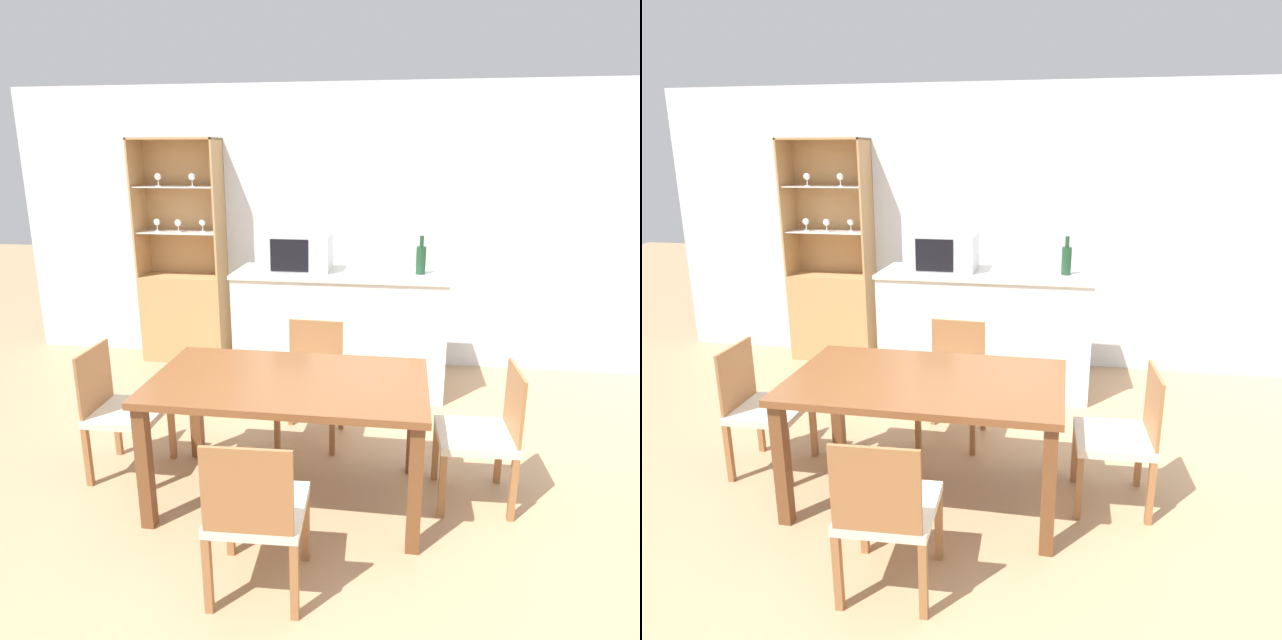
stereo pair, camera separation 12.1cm
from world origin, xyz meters
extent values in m
plane|color=#A37F5B|center=(0.00, 0.00, 0.00)|extent=(18.00, 18.00, 0.00)
cube|color=silver|center=(0.00, 2.63, 1.27)|extent=(6.80, 0.06, 2.55)
cube|color=white|center=(-0.18, 1.91, 0.49)|extent=(1.72, 0.58, 0.98)
cube|color=beige|center=(-0.18, 1.91, 1.00)|extent=(1.75, 0.61, 0.03)
cube|color=tan|center=(-1.75, 2.43, 0.42)|extent=(0.79, 0.34, 0.83)
cube|color=tan|center=(-1.75, 2.59, 1.46)|extent=(0.79, 0.02, 1.25)
cube|color=tan|center=(-2.14, 2.43, 1.46)|extent=(0.02, 0.34, 1.25)
cube|color=tan|center=(-1.37, 2.43, 1.46)|extent=(0.02, 0.34, 1.25)
cube|color=tan|center=(-1.75, 2.43, 2.07)|extent=(0.79, 0.34, 0.02)
cube|color=white|center=(-1.75, 2.43, 1.24)|extent=(0.75, 0.29, 0.01)
cube|color=white|center=(-1.75, 2.43, 1.66)|extent=(0.75, 0.29, 0.01)
cylinder|color=white|center=(-1.97, 2.42, 1.25)|extent=(0.04, 0.04, 0.01)
cylinder|color=white|center=(-1.97, 2.42, 1.28)|extent=(0.01, 0.01, 0.06)
sphere|color=white|center=(-1.97, 2.42, 1.33)|extent=(0.06, 0.06, 0.06)
cylinder|color=white|center=(-1.92, 2.39, 1.67)|extent=(0.04, 0.04, 0.01)
cylinder|color=white|center=(-1.92, 2.39, 1.70)|extent=(0.01, 0.01, 0.06)
sphere|color=white|center=(-1.92, 2.39, 1.75)|extent=(0.06, 0.06, 0.06)
cylinder|color=white|center=(-1.75, 2.39, 1.25)|extent=(0.04, 0.04, 0.01)
cylinder|color=white|center=(-1.75, 2.39, 1.28)|extent=(0.01, 0.01, 0.06)
sphere|color=white|center=(-1.75, 2.39, 1.33)|extent=(0.06, 0.06, 0.06)
cylinder|color=white|center=(-1.59, 2.39, 1.67)|extent=(0.04, 0.04, 0.01)
cylinder|color=white|center=(-1.59, 2.39, 1.70)|extent=(0.01, 0.01, 0.06)
sphere|color=white|center=(-1.59, 2.39, 1.75)|extent=(0.06, 0.06, 0.06)
cylinder|color=white|center=(-1.54, 2.45, 1.25)|extent=(0.04, 0.04, 0.01)
cylinder|color=white|center=(-1.54, 2.45, 1.28)|extent=(0.01, 0.01, 0.06)
sphere|color=white|center=(-1.54, 2.45, 1.33)|extent=(0.06, 0.06, 0.06)
cube|color=brown|center=(-0.28, 0.23, 0.72)|extent=(1.53, 0.88, 0.04)
cube|color=brown|center=(-0.99, -0.16, 0.35)|extent=(0.07, 0.07, 0.70)
cube|color=brown|center=(0.42, -0.16, 0.35)|extent=(0.07, 0.07, 0.70)
cube|color=brown|center=(-0.99, 0.61, 0.35)|extent=(0.07, 0.07, 0.70)
cube|color=brown|center=(0.42, 0.61, 0.35)|extent=(0.07, 0.07, 0.70)
cube|color=beige|center=(-1.33, 0.36, 0.40)|extent=(0.42, 0.42, 0.05)
cube|color=#936038|center=(-1.53, 0.36, 0.62)|extent=(0.02, 0.39, 0.39)
cube|color=#936038|center=(-1.14, 0.55, 0.19)|extent=(0.04, 0.04, 0.38)
cube|color=#936038|center=(-1.13, 0.17, 0.19)|extent=(0.04, 0.04, 0.38)
cube|color=#936038|center=(-1.52, 0.55, 0.19)|extent=(0.04, 0.04, 0.38)
cube|color=#936038|center=(-1.51, 0.17, 0.19)|extent=(0.04, 0.04, 0.38)
cube|color=beige|center=(-0.28, -0.49, 0.40)|extent=(0.44, 0.44, 0.05)
cube|color=#936038|center=(-0.27, -0.69, 0.62)|extent=(0.39, 0.03, 0.39)
cube|color=#936038|center=(-0.48, -0.31, 0.19)|extent=(0.04, 0.04, 0.38)
cube|color=#936038|center=(-0.10, -0.30, 0.19)|extent=(0.04, 0.04, 0.38)
cube|color=#936038|center=(-0.46, -0.69, 0.19)|extent=(0.04, 0.04, 0.38)
cube|color=#936038|center=(-0.09, -0.68, 0.19)|extent=(0.04, 0.04, 0.38)
cube|color=beige|center=(-0.28, 0.95, 0.40)|extent=(0.44, 0.44, 0.05)
cube|color=#936038|center=(-0.27, 1.15, 0.62)|extent=(0.39, 0.04, 0.39)
cube|color=#936038|center=(-0.10, 0.75, 0.19)|extent=(0.04, 0.04, 0.38)
cube|color=#936038|center=(-0.48, 0.77, 0.19)|extent=(0.04, 0.04, 0.38)
cube|color=#936038|center=(-0.09, 1.13, 0.19)|extent=(0.04, 0.04, 0.38)
cube|color=#936038|center=(-0.46, 1.15, 0.19)|extent=(0.04, 0.04, 0.38)
cube|color=beige|center=(0.76, 0.36, 0.40)|extent=(0.44, 0.44, 0.05)
cube|color=#936038|center=(0.96, 0.37, 0.62)|extent=(0.04, 0.39, 0.39)
cube|color=#936038|center=(0.58, 0.16, 0.19)|extent=(0.04, 0.04, 0.38)
cube|color=#936038|center=(0.56, 0.54, 0.19)|extent=(0.04, 0.04, 0.38)
cube|color=#936038|center=(0.96, 0.18, 0.19)|extent=(0.04, 0.04, 0.38)
cube|color=#936038|center=(0.94, 0.56, 0.19)|extent=(0.04, 0.04, 0.38)
cube|color=#B7BABF|center=(-0.52, 1.95, 1.16)|extent=(0.48, 0.35, 0.30)
cube|color=black|center=(-0.59, 1.77, 1.16)|extent=(0.31, 0.01, 0.26)
cylinder|color=#193D23|center=(0.46, 1.93, 1.13)|extent=(0.08, 0.08, 0.22)
cylinder|color=#193D23|center=(0.46, 1.93, 1.28)|extent=(0.03, 0.03, 0.08)
camera|label=1|loc=(0.32, -2.66, 1.94)|focal=32.00mm
camera|label=2|loc=(0.44, -2.64, 1.94)|focal=32.00mm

